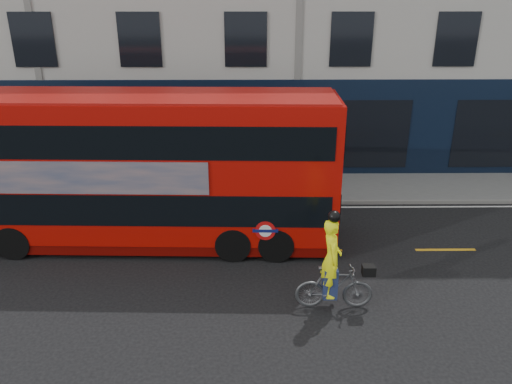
{
  "coord_description": "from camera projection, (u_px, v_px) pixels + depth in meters",
  "views": [
    {
      "loc": [
        -1.82,
        -11.63,
        7.18
      ],
      "look_at": [
        -1.68,
        1.9,
        1.73
      ],
      "focal_mm": 35.0,
      "sensor_mm": 36.0,
      "label": 1
    }
  ],
  "objects": [
    {
      "name": "kerb",
      "position": [
        301.0,
        203.0,
        18.11
      ],
      "size": [
        60.0,
        0.12,
        0.13
      ],
      "primitive_type": "cube",
      "color": "gray",
      "rests_on": "ground"
    },
    {
      "name": "pavement",
      "position": [
        298.0,
        188.0,
        19.5
      ],
      "size": [
        60.0,
        3.0,
        0.12
      ],
      "primitive_type": "cube",
      "color": "gray",
      "rests_on": "ground"
    },
    {
      "name": "bus",
      "position": [
        146.0,
        170.0,
        14.61
      ],
      "size": [
        11.34,
        2.91,
        4.54
      ],
      "rotation": [
        0.0,
        0.0,
        -0.03
      ],
      "color": "#B70C07",
      "rests_on": "ground"
    },
    {
      "name": "lane_dashes",
      "position": [
        312.0,
        250.0,
        14.88
      ],
      "size": [
        58.0,
        0.12,
        0.01
      ],
      "primitive_type": null,
      "color": "gold",
      "rests_on": "ground"
    },
    {
      "name": "ground",
      "position": [
        319.0,
        277.0,
        13.49
      ],
      "size": [
        120.0,
        120.0,
        0.0
      ],
      "primitive_type": "plane",
      "color": "black",
      "rests_on": "ground"
    },
    {
      "name": "road_edge_line",
      "position": [
        302.0,
        207.0,
        17.85
      ],
      "size": [
        58.0,
        0.1,
        0.01
      ],
      "primitive_type": "cube",
      "color": "silver",
      "rests_on": "ground"
    },
    {
      "name": "cyclist",
      "position": [
        333.0,
        276.0,
        11.9
      ],
      "size": [
        1.89,
        0.72,
        2.58
      ],
      "rotation": [
        0.0,
        0.0,
        -0.02
      ],
      "color": "#4F5255",
      "rests_on": "ground"
    }
  ]
}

